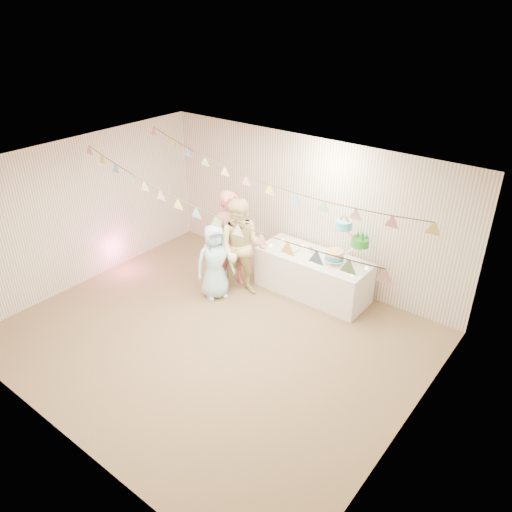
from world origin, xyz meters
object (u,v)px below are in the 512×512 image
Objects in this scene: table at (313,275)px; cake_stand at (347,242)px; person_child at (215,262)px; person_adult_a at (232,240)px; person_adult_b at (242,248)px.

cake_stand reaches higher than table.
cake_stand reaches higher than person_child.
cake_stand is at bearing -45.01° from person_adult_a.
person_adult_a reaches higher than person_adult_b.
person_child is at bearing -147.76° from cake_stand.
cake_stand is 0.46× the size of person_adult_b.
cake_stand is (0.55, 0.05, 0.78)m from table.
person_adult_a is (-1.31, -0.61, 0.51)m from table.
person_adult_b is at bearing -84.94° from person_adult_a.
person_child is (-1.82, -1.15, -0.48)m from cake_stand.
person_adult_a is 0.53m from person_child.
table is at bearing -174.81° from cake_stand.
person_adult_b is (-1.52, -0.79, -0.28)m from cake_stand.
table is 0.96m from cake_stand.
cake_stand is 0.60× the size of person_child.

